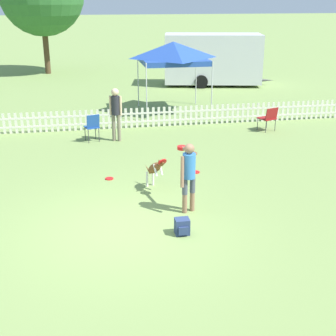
{
  "coord_description": "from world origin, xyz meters",
  "views": [
    {
      "loc": [
        -0.73,
        -8.66,
        4.5
      ],
      "look_at": [
        1.15,
        1.34,
        0.75
      ],
      "focal_mm": 50.0,
      "sensor_mm": 36.0,
      "label": 1
    }
  ],
  "objects_px": {
    "frisbee_near_dog": "(109,179)",
    "folding_chair_blue_left": "(92,125)",
    "folding_chair_center": "(269,117)",
    "equipment_trailer": "(213,58)",
    "handler_person": "(188,169)",
    "canopy_tent_main": "(173,52)",
    "spectator_standing": "(116,109)",
    "leaping_dog": "(155,168)",
    "backpack_on_grass": "(182,227)",
    "frisbee_near_handler": "(196,172)"
  },
  "relations": [
    {
      "from": "frisbee_near_dog",
      "to": "folding_chair_blue_left",
      "type": "bearing_deg",
      "value": 94.77
    },
    {
      "from": "folding_chair_center",
      "to": "equipment_trailer",
      "type": "distance_m",
      "value": 9.36
    },
    {
      "from": "frisbee_near_dog",
      "to": "equipment_trailer",
      "type": "bearing_deg",
      "value": 63.67
    },
    {
      "from": "folding_chair_blue_left",
      "to": "folding_chair_center",
      "type": "xyz_separation_m",
      "value": [
        6.15,
        0.16,
        -0.05
      ]
    },
    {
      "from": "folding_chair_center",
      "to": "handler_person",
      "type": "bearing_deg",
      "value": 33.5
    },
    {
      "from": "canopy_tent_main",
      "to": "handler_person",
      "type": "bearing_deg",
      "value": -99.22
    },
    {
      "from": "folding_chair_blue_left",
      "to": "equipment_trailer",
      "type": "height_order",
      "value": "equipment_trailer"
    },
    {
      "from": "spectator_standing",
      "to": "leaping_dog",
      "type": "bearing_deg",
      "value": 117.2
    },
    {
      "from": "folding_chair_center",
      "to": "spectator_standing",
      "type": "xyz_separation_m",
      "value": [
        -5.38,
        -0.21,
        0.56
      ]
    },
    {
      "from": "canopy_tent_main",
      "to": "backpack_on_grass",
      "type": "bearing_deg",
      "value": -100.21
    },
    {
      "from": "leaping_dog",
      "to": "frisbee_near_handler",
      "type": "bearing_deg",
      "value": -163.37
    },
    {
      "from": "frisbee_near_handler",
      "to": "backpack_on_grass",
      "type": "relative_size",
      "value": 0.64
    },
    {
      "from": "frisbee_near_dog",
      "to": "backpack_on_grass",
      "type": "bearing_deg",
      "value": -69.46
    },
    {
      "from": "canopy_tent_main",
      "to": "equipment_trailer",
      "type": "bearing_deg",
      "value": 60.46
    },
    {
      "from": "frisbee_near_dog",
      "to": "folding_chair_blue_left",
      "type": "distance_m",
      "value": 3.54
    },
    {
      "from": "backpack_on_grass",
      "to": "folding_chair_blue_left",
      "type": "relative_size",
      "value": 0.36
    },
    {
      "from": "folding_chair_blue_left",
      "to": "spectator_standing",
      "type": "xyz_separation_m",
      "value": [
        0.77,
        -0.06,
        0.51
      ]
    },
    {
      "from": "frisbee_near_handler",
      "to": "backpack_on_grass",
      "type": "xyz_separation_m",
      "value": [
        -1.11,
        -3.35,
        0.15
      ]
    },
    {
      "from": "canopy_tent_main",
      "to": "equipment_trailer",
      "type": "height_order",
      "value": "canopy_tent_main"
    },
    {
      "from": "backpack_on_grass",
      "to": "folding_chair_blue_left",
      "type": "height_order",
      "value": "folding_chair_blue_left"
    },
    {
      "from": "handler_person",
      "to": "backpack_on_grass",
      "type": "bearing_deg",
      "value": -129.16
    },
    {
      "from": "frisbee_near_dog",
      "to": "backpack_on_grass",
      "type": "height_order",
      "value": "backpack_on_grass"
    },
    {
      "from": "folding_chair_blue_left",
      "to": "equipment_trailer",
      "type": "distance_m",
      "value": 11.61
    },
    {
      "from": "frisbee_near_handler",
      "to": "spectator_standing",
      "type": "height_order",
      "value": "spectator_standing"
    },
    {
      "from": "handler_person",
      "to": "folding_chair_center",
      "type": "distance_m",
      "value": 7.29
    },
    {
      "from": "frisbee_near_dog",
      "to": "folding_chair_center",
      "type": "height_order",
      "value": "folding_chair_center"
    },
    {
      "from": "spectator_standing",
      "to": "equipment_trailer",
      "type": "height_order",
      "value": "equipment_trailer"
    },
    {
      "from": "handler_person",
      "to": "frisbee_near_handler",
      "type": "xyz_separation_m",
      "value": [
        0.75,
        2.31,
        -0.97
      ]
    },
    {
      "from": "folding_chair_center",
      "to": "equipment_trailer",
      "type": "relative_size",
      "value": 0.14
    },
    {
      "from": "leaping_dog",
      "to": "folding_chair_center",
      "type": "distance_m",
      "value": 6.59
    },
    {
      "from": "canopy_tent_main",
      "to": "equipment_trailer",
      "type": "distance_m",
      "value": 6.74
    },
    {
      "from": "frisbee_near_dog",
      "to": "spectator_standing",
      "type": "xyz_separation_m",
      "value": [
        0.48,
        3.42,
        1.05
      ]
    },
    {
      "from": "backpack_on_grass",
      "to": "equipment_trailer",
      "type": "distance_m",
      "value": 17.08
    },
    {
      "from": "frisbee_near_handler",
      "to": "frisbee_near_dog",
      "type": "relative_size",
      "value": 1.0
    },
    {
      "from": "canopy_tent_main",
      "to": "leaping_dog",
      "type": "bearing_deg",
      "value": -104.22
    },
    {
      "from": "frisbee_near_handler",
      "to": "folding_chair_center",
      "type": "height_order",
      "value": "folding_chair_center"
    },
    {
      "from": "handler_person",
      "to": "leaping_dog",
      "type": "distance_m",
      "value": 1.51
    },
    {
      "from": "handler_person",
      "to": "backpack_on_grass",
      "type": "distance_m",
      "value": 1.37
    },
    {
      "from": "frisbee_near_dog",
      "to": "spectator_standing",
      "type": "height_order",
      "value": "spectator_standing"
    },
    {
      "from": "frisbee_near_handler",
      "to": "folding_chair_center",
      "type": "bearing_deg",
      "value": 45.58
    },
    {
      "from": "leaping_dog",
      "to": "folding_chair_blue_left",
      "type": "distance_m",
      "value": 4.59
    },
    {
      "from": "handler_person",
      "to": "folding_chair_blue_left",
      "type": "relative_size",
      "value": 1.71
    },
    {
      "from": "handler_person",
      "to": "folding_chair_center",
      "type": "relative_size",
      "value": 1.84
    },
    {
      "from": "handler_person",
      "to": "folding_chair_center",
      "type": "bearing_deg",
      "value": 33.71
    },
    {
      "from": "spectator_standing",
      "to": "equipment_trailer",
      "type": "relative_size",
      "value": 0.29
    },
    {
      "from": "leaping_dog",
      "to": "folding_chair_blue_left",
      "type": "height_order",
      "value": "folding_chair_blue_left"
    },
    {
      "from": "frisbee_near_handler",
      "to": "folding_chair_center",
      "type": "distance_m",
      "value": 5.05
    },
    {
      "from": "leaping_dog",
      "to": "frisbee_near_handler",
      "type": "xyz_separation_m",
      "value": [
        1.27,
        0.95,
        -0.55
      ]
    },
    {
      "from": "frisbee_near_handler",
      "to": "frisbee_near_dog",
      "type": "xyz_separation_m",
      "value": [
        -2.34,
        -0.05,
        0.0
      ]
    },
    {
      "from": "handler_person",
      "to": "spectator_standing",
      "type": "relative_size",
      "value": 0.9
    }
  ]
}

